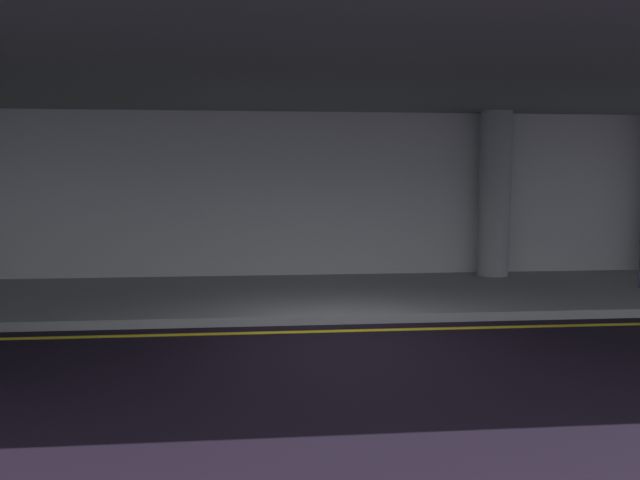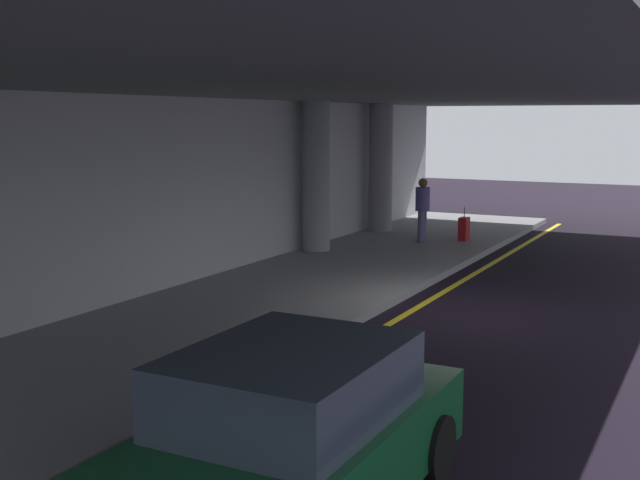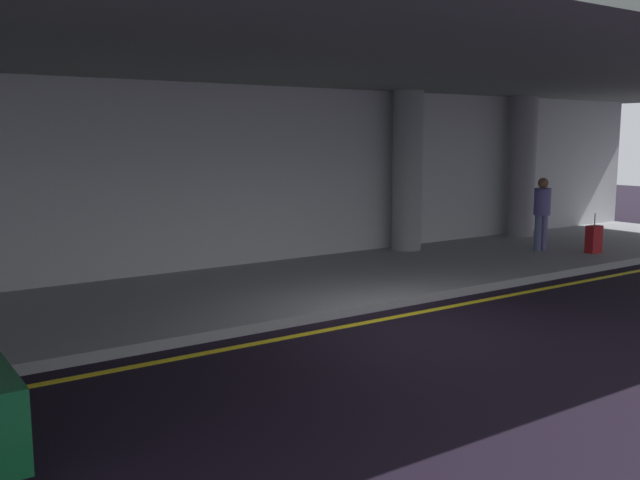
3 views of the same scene
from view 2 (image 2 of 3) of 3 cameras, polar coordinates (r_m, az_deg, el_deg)
ground_plane at (r=14.42m, az=9.13°, el=-5.03°), size 60.00×60.00×0.00m
sidewalk at (r=15.62m, az=-1.73°, el=-3.57°), size 26.00×4.20×0.15m
lane_stripe_yellow at (r=14.60m, az=6.96°, el=-4.79°), size 26.00×0.14×0.01m
support_column_left_mid at (r=19.62m, az=-0.28°, el=4.56°), size 0.69×0.69×3.65m
support_column_center at (r=23.23m, az=4.34°, el=5.18°), size 0.69×0.69×3.65m
ceiling_overhang at (r=15.03m, az=-0.11°, el=10.82°), size 28.00×13.20×0.30m
terminal_back_wall at (r=16.55m, az=-8.59°, el=3.42°), size 26.00×0.30×3.80m
car_dark_green at (r=6.91m, az=-2.42°, el=-14.16°), size 4.10×1.92×1.50m
traveler_with_luggage at (r=21.24m, az=7.33°, el=2.47°), size 0.38×0.38×1.68m
suitcase_upright_primary at (r=21.66m, az=10.23°, el=0.78°), size 0.36×0.22×0.90m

